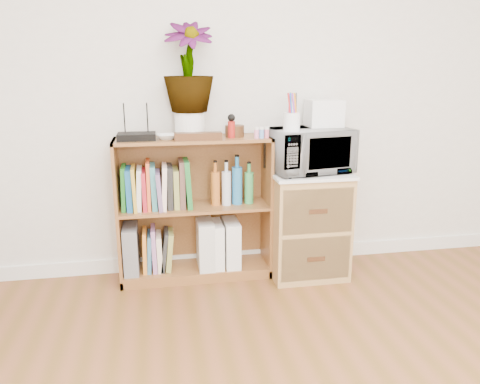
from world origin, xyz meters
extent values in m
cube|color=white|center=(0.00, 2.24, 0.05)|extent=(4.00, 0.02, 0.10)
cube|color=brown|center=(-0.35, 2.10, 0.47)|extent=(1.00, 0.30, 0.95)
cube|color=#9E7542|center=(0.40, 2.02, 0.35)|extent=(0.50, 0.45, 0.70)
imported|color=silver|center=(0.40, 2.02, 0.86)|extent=(0.56, 0.43, 0.28)
cylinder|color=white|center=(0.25, 1.93, 1.06)|extent=(0.10, 0.10, 0.11)
cube|color=white|center=(0.52, 2.10, 1.09)|extent=(0.22, 0.18, 0.18)
cube|color=black|center=(-0.70, 2.08, 0.97)|extent=(0.23, 0.16, 0.04)
imported|color=silver|center=(-0.51, 2.07, 0.97)|extent=(0.13, 0.13, 0.03)
cylinder|color=white|center=(-0.36, 2.12, 1.03)|extent=(0.19, 0.19, 0.16)
imported|color=#326829|center=(-0.36, 2.12, 1.39)|extent=(0.31, 0.31, 0.55)
cube|color=#3B1E10|center=(-0.32, 2.00, 0.97)|extent=(0.29, 0.07, 0.05)
cylinder|color=maroon|center=(-0.11, 2.06, 1.00)|extent=(0.05, 0.05, 0.10)
cylinder|color=#3C2010|center=(-0.08, 2.11, 0.99)|extent=(0.12, 0.12, 0.07)
cube|color=pink|center=(0.08, 2.01, 0.98)|extent=(0.11, 0.04, 0.06)
cube|color=slate|center=(-0.78, 2.10, 0.23)|extent=(0.09, 0.25, 0.31)
cube|color=silver|center=(-0.29, 2.09, 0.23)|extent=(0.10, 0.26, 0.33)
cube|color=white|center=(-0.22, 2.09, 0.22)|extent=(0.10, 0.24, 0.30)
cube|color=white|center=(-0.11, 2.09, 0.23)|extent=(0.10, 0.25, 0.31)
cube|color=#1F7522|center=(-0.80, 2.10, 0.64)|extent=(0.03, 0.20, 0.28)
cube|color=#185893|center=(-0.76, 2.10, 0.63)|extent=(0.04, 0.20, 0.27)
cube|color=gold|center=(-0.73, 2.10, 0.64)|extent=(0.03, 0.20, 0.28)
cube|color=white|center=(-0.70, 2.10, 0.63)|extent=(0.04, 0.20, 0.27)
cube|color=#B41E2D|center=(-0.67, 2.10, 0.63)|extent=(0.03, 0.20, 0.25)
cube|color=#EA5B29|center=(-0.64, 2.10, 0.66)|extent=(0.02, 0.20, 0.31)
cube|color=teal|center=(-0.61, 2.10, 0.64)|extent=(0.04, 0.20, 0.28)
cube|color=slate|center=(-0.58, 2.10, 0.62)|extent=(0.04, 0.20, 0.24)
cube|color=#FFD8C6|center=(-0.54, 2.10, 0.64)|extent=(0.04, 0.20, 0.29)
cube|color=black|center=(-0.51, 2.10, 0.64)|extent=(0.04, 0.20, 0.27)
cube|color=olive|center=(-0.47, 2.10, 0.63)|extent=(0.03, 0.20, 0.25)
cube|color=brown|center=(-0.43, 2.10, 0.65)|extent=(0.04, 0.20, 0.31)
cube|color=#1D6D2C|center=(-0.39, 2.10, 0.65)|extent=(0.05, 0.20, 0.31)
cylinder|color=#B66022|center=(-0.21, 2.10, 0.64)|extent=(0.06, 0.06, 0.29)
cylinder|color=silver|center=(-0.14, 2.10, 0.64)|extent=(0.06, 0.06, 0.29)
cylinder|color=teal|center=(-0.07, 2.10, 0.66)|extent=(0.07, 0.07, 0.32)
cylinder|color=#338E48|center=(0.01, 2.10, 0.64)|extent=(0.06, 0.06, 0.27)
cube|color=orange|center=(-0.69, 2.10, 0.21)|extent=(0.03, 0.19, 0.28)
cube|color=#376885|center=(-0.66, 2.10, 0.20)|extent=(0.04, 0.19, 0.25)
cube|color=#A26DA4|center=(-0.63, 2.10, 0.22)|extent=(0.03, 0.19, 0.29)
cube|color=beige|center=(-0.59, 2.10, 0.19)|extent=(0.04, 0.19, 0.24)
cube|color=#292929|center=(-0.56, 2.10, 0.20)|extent=(0.06, 0.19, 0.27)
cube|color=olive|center=(-0.53, 2.10, 0.20)|extent=(0.06, 0.19, 0.26)
camera|label=1|loc=(-0.58, -0.86, 1.40)|focal=35.00mm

